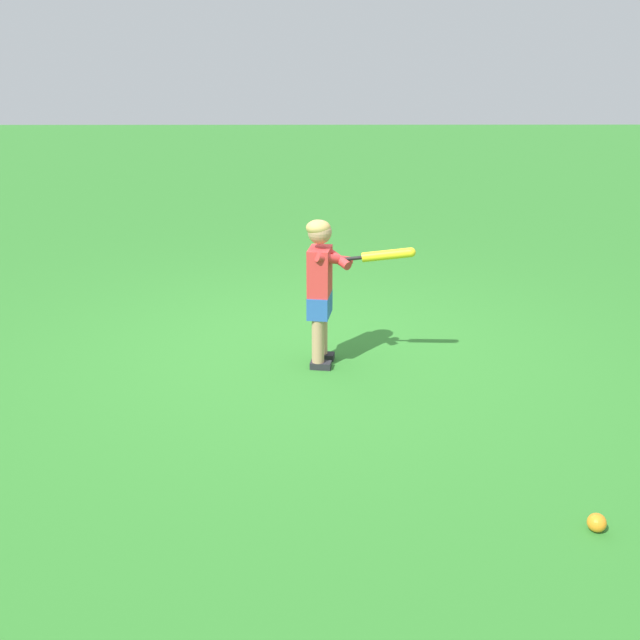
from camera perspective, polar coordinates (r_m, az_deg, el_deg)
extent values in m
plane|color=#2D7528|center=(5.83, -0.42, -2.08)|extent=(40.00, 40.00, 0.00)
cube|color=#232328|center=(5.59, 0.31, -2.80)|extent=(0.16, 0.11, 0.05)
cylinder|color=tan|center=(5.52, 0.11, -1.01)|extent=(0.09, 0.09, 0.34)
cube|color=#232328|center=(5.43, 0.06, -3.47)|extent=(0.16, 0.11, 0.05)
cylinder|color=tan|center=(5.37, -0.15, -1.64)|extent=(0.09, 0.09, 0.34)
cube|color=#2856A8|center=(5.36, -0.02, 1.17)|extent=(0.19, 0.29, 0.16)
cube|color=red|center=(5.29, -0.02, 3.75)|extent=(0.19, 0.27, 0.34)
sphere|color=tan|center=(5.22, -0.02, 6.76)|extent=(0.17, 0.17, 0.17)
ellipsoid|color=tan|center=(5.21, -0.13, 7.08)|extent=(0.20, 0.20, 0.11)
sphere|color=yellow|center=(5.25, 1.50, 4.63)|extent=(0.04, 0.04, 0.04)
cylinder|color=black|center=(5.23, 2.49, 4.73)|extent=(0.14, 0.04, 0.05)
cylinder|color=yellow|center=(5.21, 5.11, 4.99)|extent=(0.35, 0.11, 0.11)
sphere|color=yellow|center=(5.21, 6.98, 5.17)|extent=(0.07, 0.07, 0.07)
cylinder|color=red|center=(5.28, 1.16, 4.87)|extent=(0.24, 0.28, 0.14)
cylinder|color=red|center=(5.21, 1.06, 4.68)|extent=(0.29, 0.23, 0.14)
sphere|color=orange|center=(3.92, 20.44, -14.34)|extent=(0.09, 0.09, 0.09)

